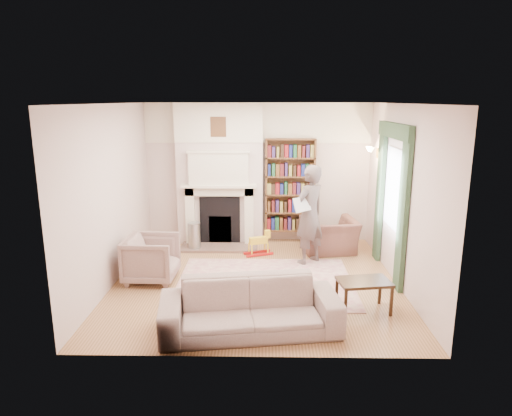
{
  "coord_description": "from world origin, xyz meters",
  "views": [
    {
      "loc": [
        0.13,
        -6.91,
        2.86
      ],
      "look_at": [
        0.0,
        0.25,
        1.15
      ],
      "focal_mm": 32.0,
      "sensor_mm": 36.0,
      "label": 1
    }
  ],
  "objects_px": {
    "bookcase": "(290,185)",
    "armchair_left": "(152,259)",
    "armchair_reading": "(329,236)",
    "coffee_table": "(363,296)",
    "man_reading": "(309,215)",
    "sofa": "(250,307)",
    "rocking_horse": "(258,243)",
    "paraffin_heater": "(194,237)"
  },
  "relations": [
    {
      "from": "sofa",
      "to": "paraffin_heater",
      "type": "bearing_deg",
      "value": 102.27
    },
    {
      "from": "paraffin_heater",
      "to": "armchair_left",
      "type": "bearing_deg",
      "value": -106.79
    },
    {
      "from": "paraffin_heater",
      "to": "sofa",
      "type": "bearing_deg",
      "value": -69.58
    },
    {
      "from": "sofa",
      "to": "coffee_table",
      "type": "relative_size",
      "value": 3.19
    },
    {
      "from": "bookcase",
      "to": "coffee_table",
      "type": "relative_size",
      "value": 2.64
    },
    {
      "from": "bookcase",
      "to": "man_reading",
      "type": "xyz_separation_m",
      "value": [
        0.28,
        -1.26,
        -0.29
      ]
    },
    {
      "from": "sofa",
      "to": "rocking_horse",
      "type": "distance_m",
      "value": 2.9
    },
    {
      "from": "coffee_table",
      "to": "paraffin_heater",
      "type": "distance_m",
      "value": 3.74
    },
    {
      "from": "coffee_table",
      "to": "rocking_horse",
      "type": "xyz_separation_m",
      "value": [
        -1.48,
        2.31,
        0.01
      ]
    },
    {
      "from": "armchair_reading",
      "to": "paraffin_heater",
      "type": "distance_m",
      "value": 2.6
    },
    {
      "from": "armchair_left",
      "to": "paraffin_heater",
      "type": "height_order",
      "value": "armchair_left"
    },
    {
      "from": "armchair_left",
      "to": "man_reading",
      "type": "height_order",
      "value": "man_reading"
    },
    {
      "from": "armchair_reading",
      "to": "armchair_left",
      "type": "distance_m",
      "value": 3.39
    },
    {
      "from": "paraffin_heater",
      "to": "rocking_horse",
      "type": "relative_size",
      "value": 1.04
    },
    {
      "from": "man_reading",
      "to": "paraffin_heater",
      "type": "xyz_separation_m",
      "value": [
        -2.14,
        0.65,
        -0.61
      ]
    },
    {
      "from": "armchair_left",
      "to": "sofa",
      "type": "height_order",
      "value": "armchair_left"
    },
    {
      "from": "armchair_left",
      "to": "man_reading",
      "type": "relative_size",
      "value": 0.46
    },
    {
      "from": "bookcase",
      "to": "coffee_table",
      "type": "bearing_deg",
      "value": -74.94
    },
    {
      "from": "bookcase",
      "to": "sofa",
      "type": "bearing_deg",
      "value": -100.4
    },
    {
      "from": "coffee_table",
      "to": "armchair_left",
      "type": "bearing_deg",
      "value": 152.95
    },
    {
      "from": "rocking_horse",
      "to": "armchair_reading",
      "type": "bearing_deg",
      "value": -11.61
    },
    {
      "from": "coffee_table",
      "to": "paraffin_heater",
      "type": "height_order",
      "value": "paraffin_heater"
    },
    {
      "from": "rocking_horse",
      "to": "paraffin_heater",
      "type": "bearing_deg",
      "value": 147.8
    },
    {
      "from": "sofa",
      "to": "man_reading",
      "type": "height_order",
      "value": "man_reading"
    },
    {
      "from": "bookcase",
      "to": "armchair_reading",
      "type": "height_order",
      "value": "bookcase"
    },
    {
      "from": "sofa",
      "to": "armchair_left",
      "type": "bearing_deg",
      "value": 126.75
    },
    {
      "from": "bookcase",
      "to": "armchair_left",
      "type": "distance_m",
      "value": 3.25
    },
    {
      "from": "armchair_reading",
      "to": "paraffin_heater",
      "type": "xyz_separation_m",
      "value": [
        -2.59,
        0.05,
        -0.05
      ]
    },
    {
      "from": "armchair_reading",
      "to": "coffee_table",
      "type": "xyz_separation_m",
      "value": [
        0.13,
        -2.52,
        -0.1
      ]
    },
    {
      "from": "armchair_reading",
      "to": "coffee_table",
      "type": "bearing_deg",
      "value": 84.12
    },
    {
      "from": "bookcase",
      "to": "rocking_horse",
      "type": "relative_size",
      "value": 3.48
    },
    {
      "from": "man_reading",
      "to": "armchair_left",
      "type": "bearing_deg",
      "value": -23.68
    },
    {
      "from": "rocking_horse",
      "to": "man_reading",
      "type": "bearing_deg",
      "value": -43.89
    },
    {
      "from": "armchair_left",
      "to": "man_reading",
      "type": "bearing_deg",
      "value": -69.69
    },
    {
      "from": "sofa",
      "to": "man_reading",
      "type": "distance_m",
      "value": 2.75
    },
    {
      "from": "bookcase",
      "to": "paraffin_heater",
      "type": "bearing_deg",
      "value": -161.92
    },
    {
      "from": "man_reading",
      "to": "armchair_reading",
      "type": "bearing_deg",
      "value": -168.98
    },
    {
      "from": "coffee_table",
      "to": "rocking_horse",
      "type": "distance_m",
      "value": 2.74
    },
    {
      "from": "armchair_reading",
      "to": "sofa",
      "type": "distance_m",
      "value": 3.42
    },
    {
      "from": "armchair_reading",
      "to": "man_reading",
      "type": "distance_m",
      "value": 0.94
    },
    {
      "from": "bookcase",
      "to": "coffee_table",
      "type": "height_order",
      "value": "bookcase"
    },
    {
      "from": "bookcase",
      "to": "rocking_horse",
      "type": "xyz_separation_m",
      "value": [
        -0.62,
        -0.87,
        -0.94
      ]
    }
  ]
}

